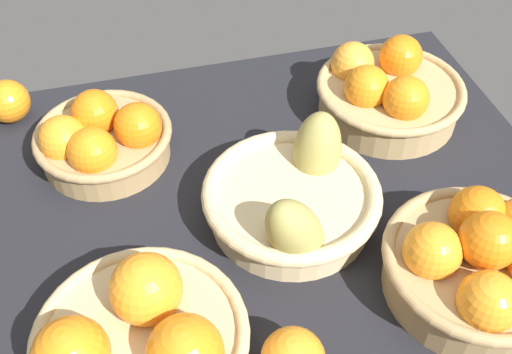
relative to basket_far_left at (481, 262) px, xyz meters
The scene contains 7 objects.
market_tray 28.73cm from the basket_far_left, 43.13° to the right, with size 84.00×72.00×3.00cm, color black.
basket_far_left is the anchor object (origin of this frame).
basket_far_right 40.92cm from the basket_far_left, ahead, with size 24.12×24.12×11.41cm.
basket_center_pears 24.61cm from the basket_far_left, 42.49° to the right, with size 24.19×24.19×13.74cm.
basket_near_right 54.86cm from the basket_far_left, 39.74° to the right, with size 20.41×20.41×10.09cm.
basket_near_left 34.68cm from the basket_far_left, 94.59° to the right, with size 23.57×23.57×10.85cm.
loose_orange_back_gap 74.14cm from the basket_far_left, 40.92° to the right, with size 6.94×6.94×6.94cm, color orange.
Camera 1 is at (16.80, 54.76, 67.18)cm, focal length 42.85 mm.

